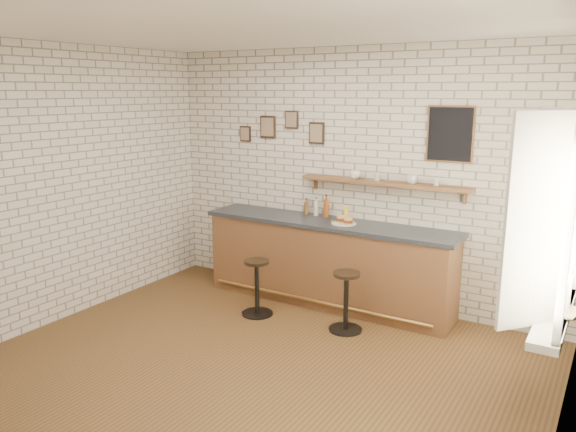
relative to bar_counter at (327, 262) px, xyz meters
name	(u,v)px	position (x,y,z in m)	size (l,w,h in m)	color
ground	(261,363)	(0.18, -1.70, -0.51)	(5.00, 5.00, 0.00)	brown
bar_counter	(327,262)	(0.00, 0.00, 0.00)	(3.10, 0.65, 1.01)	brown
sandwich_plate	(344,223)	(0.22, -0.04, 0.51)	(0.28, 0.28, 0.01)	white
ciabatta_sandwich	(345,220)	(0.23, -0.04, 0.55)	(0.26, 0.18, 0.08)	#DDA35B
potato_chips	(342,222)	(0.19, -0.04, 0.52)	(0.26, 0.18, 0.00)	gold
bitters_bottle_brown	(306,208)	(-0.40, 0.19, 0.58)	(0.06, 0.06, 0.20)	brown
bitters_bottle_white	(316,208)	(-0.26, 0.19, 0.59)	(0.06, 0.06, 0.22)	silver
bitters_bottle_amber	(326,208)	(-0.13, 0.19, 0.61)	(0.07, 0.07, 0.27)	#954918
condiment_bottle_yellow	(346,213)	(0.14, 0.19, 0.58)	(0.06, 0.06, 0.19)	yellow
bar_stool_left	(257,286)	(-0.51, -0.74, -0.16)	(0.36, 0.36, 0.64)	black
bar_stool_right	(346,300)	(0.54, -0.62, -0.16)	(0.36, 0.36, 0.65)	black
wall_shelf	(383,183)	(0.58, 0.20, 0.97)	(2.00, 0.18, 0.18)	brown
shelf_cup_a	(355,175)	(0.23, 0.20, 1.04)	(0.12, 0.12, 0.09)	white
shelf_cup_b	(377,177)	(0.51, 0.20, 1.04)	(0.09, 0.09, 0.09)	white
shelf_cup_c	(412,180)	(0.92, 0.20, 1.04)	(0.12, 0.12, 0.10)	white
shelf_cup_d	(436,182)	(1.19, 0.20, 1.04)	(0.09, 0.09, 0.08)	white
back_wall_decor	(373,132)	(0.41, 0.28, 1.54)	(2.96, 0.02, 0.56)	black
window_sill	(555,314)	(2.58, -1.40, 0.39)	(0.20, 1.35, 0.06)	white
casement_window	(559,214)	(2.54, -1.40, 1.14)	(0.40, 1.30, 1.56)	white
book_lower	(551,311)	(2.56, -1.44, 0.43)	(0.17, 0.23, 0.02)	tan
book_upper	(552,308)	(2.56, -1.45, 0.45)	(0.18, 0.25, 0.02)	tan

